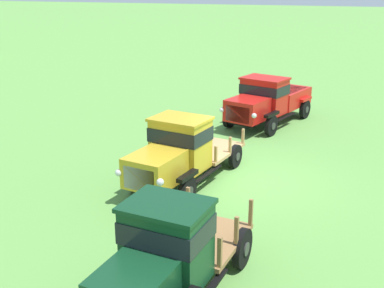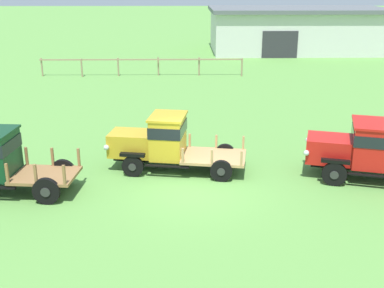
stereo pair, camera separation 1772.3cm
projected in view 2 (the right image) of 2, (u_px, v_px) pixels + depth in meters
name	position (u px, v px, depth m)	size (l,w,h in m)	color
ground_plane	(196.00, 190.00, 16.27)	(240.00, 240.00, 0.00)	#5B9342
farm_shed	(297.00, 29.00, 47.14)	(17.03, 9.63, 4.18)	silver
paddock_fence	(141.00, 63.00, 35.18)	(14.87, 0.62, 1.33)	#997F60
vintage_truck_second_in_line	(163.00, 141.00, 17.75)	(5.29, 2.56, 2.09)	black
vintage_truck_midrow_center	(380.00, 151.00, 16.82)	(5.42, 3.24, 2.08)	black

